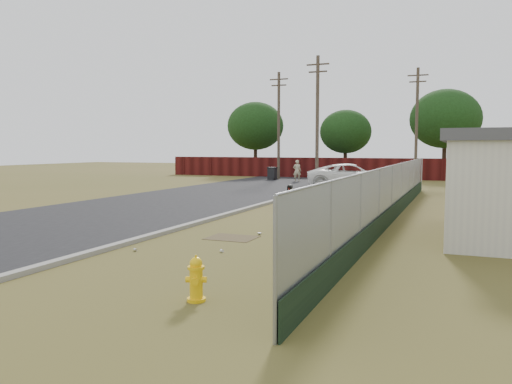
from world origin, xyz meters
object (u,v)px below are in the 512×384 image
at_px(fire_hydrant, 196,280).
at_px(pedestrian, 297,171).
at_px(pickup_truck, 352,176).
at_px(mailbox, 290,190).
at_px(trash_bin, 272,173).

relative_size(fire_hydrant, pedestrian, 0.47).
bearing_deg(pedestrian, pickup_truck, 118.00).
bearing_deg(mailbox, pickup_truck, 89.78).
height_order(fire_hydrant, pickup_truck, pickup_truck).
relative_size(pickup_truck, trash_bin, 5.48).
bearing_deg(pedestrian, mailbox, 88.08).
bearing_deg(mailbox, trash_bin, 112.42).
xyz_separation_m(fire_hydrant, pickup_truck, (-2.39, 25.10, 0.44)).
distance_m(mailbox, trash_bin, 20.61).
height_order(mailbox, trash_bin, mailbox).
relative_size(fire_hydrant, pickup_truck, 0.14).
distance_m(mailbox, pickup_truck, 12.70).
xyz_separation_m(fire_hydrant, trash_bin, (-10.30, 31.46, 0.17)).
distance_m(fire_hydrant, pickup_truck, 25.22).
bearing_deg(trash_bin, fire_hydrant, -71.88).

